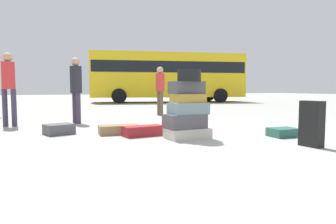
% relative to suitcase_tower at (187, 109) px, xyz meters
% --- Properties ---
extents(ground_plane, '(80.00, 80.00, 0.00)m').
position_rel_suitcase_tower_xyz_m(ground_plane, '(0.47, 0.19, -0.54)').
color(ground_plane, '#9E9E99').
extents(suitcase_tower, '(0.80, 0.59, 1.26)m').
position_rel_suitcase_tower_xyz_m(suitcase_tower, '(0.00, 0.00, 0.00)').
color(suitcase_tower, beige).
rests_on(suitcase_tower, ground).
extents(suitcase_brown_foreground_near, '(0.81, 0.43, 0.18)m').
position_rel_suitcase_tower_xyz_m(suitcase_brown_foreground_near, '(-1.03, 0.97, -0.45)').
color(suitcase_brown_foreground_near, olive).
rests_on(suitcase_brown_foreground_near, ground).
extents(suitcase_teal_white_trunk, '(0.53, 0.43, 0.16)m').
position_rel_suitcase_tower_xyz_m(suitcase_teal_white_trunk, '(1.75, -0.59, -0.46)').
color(suitcase_teal_white_trunk, '#26594C').
rests_on(suitcase_teal_white_trunk, ground).
extents(suitcase_charcoal_foreground_far, '(0.63, 0.55, 0.21)m').
position_rel_suitcase_tower_xyz_m(suitcase_charcoal_foreground_far, '(-2.14, 1.41, -0.44)').
color(suitcase_charcoal_foreground_far, '#4C4C51').
rests_on(suitcase_charcoal_foreground_far, ground).
extents(suitcase_maroon_behind_tower, '(0.80, 0.41, 0.20)m').
position_rel_suitcase_tower_xyz_m(suitcase_maroon_behind_tower, '(-0.66, 0.55, -0.45)').
color(suitcase_maroon_behind_tower, maroon).
rests_on(suitcase_maroon_behind_tower, ground).
extents(suitcase_black_right_side, '(0.20, 0.37, 0.72)m').
position_rel_suitcase_tower_xyz_m(suitcase_black_right_side, '(1.42, -1.51, -0.18)').
color(suitcase_black_right_side, black).
rests_on(suitcase_black_right_side, ground).
extents(person_bearded_onlooker, '(0.30, 0.34, 1.63)m').
position_rel_suitcase_tower_xyz_m(person_bearded_onlooker, '(1.26, 4.46, 0.43)').
color(person_bearded_onlooker, brown).
rests_on(person_bearded_onlooker, ground).
extents(person_tourist_with_camera, '(0.30, 0.33, 1.71)m').
position_rel_suitcase_tower_xyz_m(person_tourist_with_camera, '(-1.59, 3.26, 0.47)').
color(person_tourist_with_camera, '#3F334C').
rests_on(person_tourist_with_camera, ground).
extents(person_passerby_in_red, '(0.32, 0.30, 1.77)m').
position_rel_suitcase_tower_xyz_m(person_passerby_in_red, '(-3.15, 3.24, 0.52)').
color(person_passerby_in_red, '#3F334C').
rests_on(person_passerby_in_red, ground).
extents(parked_bus, '(10.17, 4.65, 3.15)m').
position_rel_suitcase_tower_xyz_m(parked_bus, '(5.40, 13.45, 1.29)').
color(parked_bus, yellow).
rests_on(parked_bus, ground).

